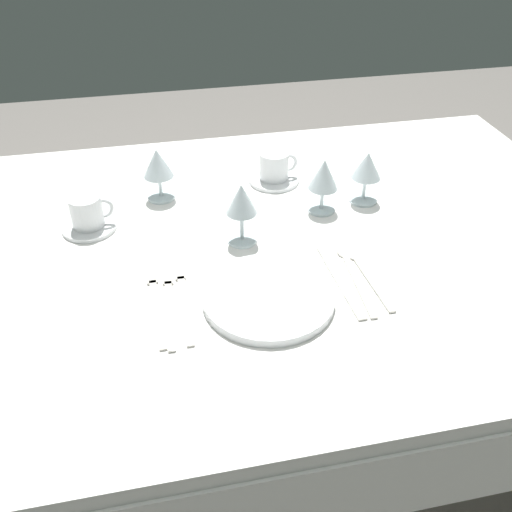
% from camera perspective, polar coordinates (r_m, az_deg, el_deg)
% --- Properties ---
extents(ground_plane, '(6.00, 6.00, 0.00)m').
position_cam_1_polar(ground_plane, '(1.77, -1.64, -18.53)').
color(ground_plane, slate).
extents(dining_table, '(1.80, 1.11, 0.74)m').
position_cam_1_polar(dining_table, '(1.29, -2.13, -1.62)').
color(dining_table, white).
rests_on(dining_table, ground).
extents(dinner_plate, '(0.26, 0.26, 0.02)m').
position_cam_1_polar(dinner_plate, '(1.08, 1.29, -4.19)').
color(dinner_plate, white).
rests_on(dinner_plate, dining_table).
extents(fork_outer, '(0.02, 0.23, 0.00)m').
position_cam_1_polar(fork_outer, '(1.09, -7.37, -4.50)').
color(fork_outer, beige).
rests_on(fork_outer, dining_table).
extents(fork_inner, '(0.03, 0.23, 0.00)m').
position_cam_1_polar(fork_inner, '(1.09, -8.84, -4.98)').
color(fork_inner, beige).
rests_on(fork_inner, dining_table).
extents(fork_salad, '(0.03, 0.23, 0.00)m').
position_cam_1_polar(fork_salad, '(1.09, -10.17, -4.85)').
color(fork_salad, beige).
rests_on(fork_salad, dining_table).
extents(dinner_knife, '(0.03, 0.23, 0.00)m').
position_cam_1_polar(dinner_knife, '(1.14, 8.69, -2.75)').
color(dinner_knife, beige).
rests_on(dinner_knife, dining_table).
extents(spoon_soup, '(0.03, 0.23, 0.01)m').
position_cam_1_polar(spoon_soup, '(1.17, 9.82, -1.58)').
color(spoon_soup, beige).
rests_on(spoon_soup, dining_table).
extents(spoon_dessert, '(0.03, 0.21, 0.01)m').
position_cam_1_polar(spoon_dessert, '(1.18, 11.03, -1.53)').
color(spoon_dessert, beige).
rests_on(spoon_dessert, dining_table).
extents(saucer_left, '(0.12, 0.12, 0.01)m').
position_cam_1_polar(saucer_left, '(1.34, -16.62, 2.90)').
color(saucer_left, white).
rests_on(saucer_left, dining_table).
extents(coffee_cup_left, '(0.10, 0.07, 0.07)m').
position_cam_1_polar(coffee_cup_left, '(1.32, -16.85, 4.41)').
color(coffee_cup_left, white).
rests_on(coffee_cup_left, saucer_left).
extents(saucer_right, '(0.13, 0.13, 0.01)m').
position_cam_1_polar(saucer_right, '(1.48, 1.82, 7.83)').
color(saucer_right, white).
rests_on(saucer_right, dining_table).
extents(coffee_cup_right, '(0.10, 0.08, 0.07)m').
position_cam_1_polar(coffee_cup_right, '(1.46, 1.92, 9.25)').
color(coffee_cup_right, white).
rests_on(coffee_cup_right, saucer_right).
extents(wine_glass_centre, '(0.07, 0.07, 0.13)m').
position_cam_1_polar(wine_glass_centre, '(1.32, 6.93, 8.04)').
color(wine_glass_centre, silver).
rests_on(wine_glass_centre, dining_table).
extents(wine_glass_left, '(0.07, 0.07, 0.14)m').
position_cam_1_polar(wine_glass_left, '(1.19, -1.49, 5.49)').
color(wine_glass_left, silver).
rests_on(wine_glass_left, dining_table).
extents(wine_glass_right, '(0.07, 0.07, 0.13)m').
position_cam_1_polar(wine_glass_right, '(1.38, -10.01, 9.10)').
color(wine_glass_right, silver).
rests_on(wine_glass_right, dining_table).
extents(wine_glass_far, '(0.07, 0.07, 0.13)m').
position_cam_1_polar(wine_glass_far, '(1.37, 11.26, 8.78)').
color(wine_glass_far, silver).
rests_on(wine_glass_far, dining_table).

